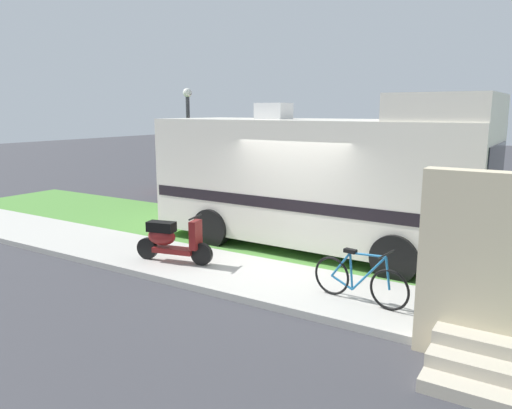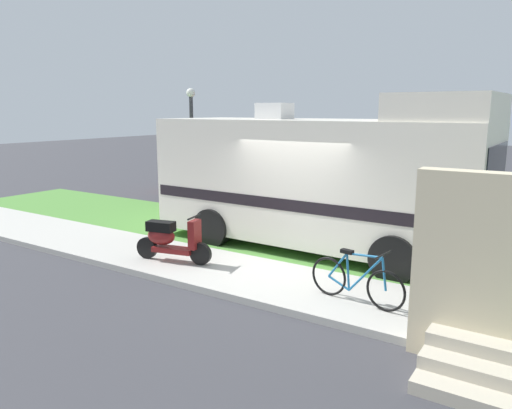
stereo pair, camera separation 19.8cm
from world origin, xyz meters
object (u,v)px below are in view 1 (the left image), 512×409
Objects in this scene: pickup_truck_far at (397,170)px; pickup_truck_near at (224,169)px; scooter at (171,239)px; street_lamp_post at (188,135)px; bicycle at (359,280)px; motorhome_rv at (320,178)px.

pickup_truck_near is at bearing -146.60° from pickup_truck_far.
scooter is 6.44m from street_lamp_post.
street_lamp_post is at bearing 146.58° from bicycle.
pickup_truck_near is 2.64m from street_lamp_post.
bicycle is 11.06m from pickup_truck_far.
pickup_truck_near is (-3.94, 7.25, 0.40)m from scooter.
pickup_truck_near reaches higher than scooter.
scooter is 0.30× the size of pickup_truck_far.
bicycle is (2.00, -2.78, -1.13)m from motorhome_rv.
bicycle is at bearing -33.42° from street_lamp_post.
street_lamp_post is (-3.66, 5.00, 1.75)m from scooter.
street_lamp_post is at bearing -131.16° from pickup_truck_far.
pickup_truck_far reaches higher than bicycle.
pickup_truck_near is 6.35m from pickup_truck_far.
pickup_truck_far is at bearing 82.75° from scooter.
motorhome_rv is at bearing -21.69° from street_lamp_post.
motorhome_rv is 4.45× the size of bicycle.
scooter is at bearing -53.78° from street_lamp_post.
motorhome_rv reaches higher than pickup_truck_far.
motorhome_rv is at bearing -86.02° from pickup_truck_far.
bicycle is at bearing -42.73° from pickup_truck_near.
street_lamp_post reaches higher than pickup_truck_near.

